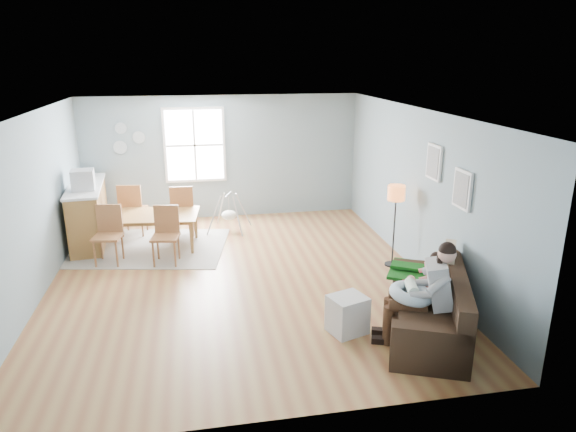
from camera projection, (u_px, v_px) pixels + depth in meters
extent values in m
cube|color=#965835|center=(239.00, 281.00, 8.45)|extent=(8.40, 9.40, 0.08)
cube|color=silver|center=(234.00, 91.00, 7.54)|extent=(8.40, 9.40, 0.60)
cube|color=#79919E|center=(220.00, 149.00, 12.40)|extent=(8.40, 0.08, 3.90)
cube|color=#79919E|center=(294.00, 371.00, 3.66)|extent=(8.40, 0.08, 3.90)
cube|color=#79919E|center=(480.00, 187.00, 8.75)|extent=(0.08, 9.40, 3.90)
cube|color=white|center=(195.00, 145.00, 11.09)|extent=(1.32, 0.06, 1.62)
cube|color=white|center=(195.00, 145.00, 11.06)|extent=(1.20, 0.02, 1.50)
cube|color=white|center=(195.00, 145.00, 11.05)|extent=(1.20, 0.03, 0.04)
cube|color=white|center=(195.00, 145.00, 11.05)|extent=(0.04, 0.03, 1.50)
cube|color=white|center=(462.00, 189.00, 7.02)|extent=(0.04, 0.44, 0.54)
cube|color=slate|center=(461.00, 190.00, 7.01)|extent=(0.01, 0.36, 0.46)
cube|color=white|center=(434.00, 162.00, 7.80)|extent=(0.04, 0.44, 0.54)
cube|color=slate|center=(433.00, 162.00, 7.80)|extent=(0.01, 0.36, 0.46)
cylinder|color=#94A5B1|center=(121.00, 128.00, 10.71)|extent=(0.24, 0.02, 0.24)
cylinder|color=#94A5B1|center=(139.00, 137.00, 10.83)|extent=(0.26, 0.02, 0.26)
cylinder|color=#94A5B1|center=(120.00, 147.00, 10.82)|extent=(0.28, 0.02, 0.28)
cube|color=black|center=(426.00, 317.00, 6.76)|extent=(1.64, 2.30, 0.42)
cube|color=black|center=(457.00, 289.00, 6.57)|extent=(0.99, 2.03, 0.43)
cube|color=black|center=(432.00, 334.00, 5.79)|extent=(0.91, 0.53, 0.16)
cube|color=black|center=(425.00, 268.00, 7.57)|extent=(0.91, 0.53, 0.16)
cube|color=#124F16|center=(424.00, 272.00, 7.33)|extent=(1.22, 1.15, 0.04)
cube|color=tan|center=(449.00, 263.00, 7.06)|extent=(0.37, 0.52, 0.51)
cube|color=#959598|center=(439.00, 284.00, 6.29)|extent=(0.48, 0.53, 0.60)
sphere|color=tan|center=(447.00, 254.00, 6.16)|extent=(0.22, 0.22, 0.22)
sphere|color=black|center=(447.00, 250.00, 6.14)|extent=(0.21, 0.21, 0.21)
cylinder|color=#332012|center=(408.00, 307.00, 6.32)|extent=(0.49, 0.31, 0.16)
cylinder|color=#332012|center=(407.00, 299.00, 6.53)|extent=(0.49, 0.31, 0.16)
cylinder|color=#332012|center=(388.00, 325.00, 6.44)|extent=(0.13, 0.13, 0.52)
cylinder|color=#332012|center=(388.00, 317.00, 6.65)|extent=(0.13, 0.13, 0.52)
cube|color=black|center=(381.00, 340.00, 6.52)|extent=(0.26, 0.18, 0.08)
cube|color=black|center=(381.00, 332.00, 6.73)|extent=(0.26, 0.18, 0.08)
torus|color=#A4BFCD|center=(411.00, 294.00, 6.39)|extent=(0.70, 0.69, 0.23)
cylinder|color=silver|center=(412.00, 287.00, 6.37)|extent=(0.20, 0.34, 0.14)
sphere|color=tan|center=(411.00, 280.00, 6.53)|extent=(0.11, 0.11, 0.11)
cube|color=silver|center=(432.00, 277.00, 6.80)|extent=(0.30, 0.32, 0.36)
sphere|color=tan|center=(436.00, 260.00, 6.72)|extent=(0.17, 0.17, 0.17)
sphere|color=black|center=(436.00, 258.00, 6.71)|extent=(0.16, 0.16, 0.16)
cylinder|color=#D8355B|center=(413.00, 288.00, 6.83)|extent=(0.30, 0.20, 0.09)
cylinder|color=#D8355B|center=(413.00, 284.00, 6.95)|extent=(0.30, 0.20, 0.09)
cylinder|color=#D8355B|center=(402.00, 298.00, 6.91)|extent=(0.07, 0.07, 0.29)
cylinder|color=#D8355B|center=(402.00, 294.00, 7.03)|extent=(0.07, 0.07, 0.29)
cylinder|color=black|center=(392.00, 264.00, 8.96)|extent=(0.25, 0.25, 0.03)
cylinder|color=black|center=(394.00, 231.00, 8.78)|extent=(0.03, 0.03, 1.26)
cylinder|color=orange|center=(396.00, 193.00, 8.58)|extent=(0.29, 0.29, 0.25)
cube|color=silver|center=(347.00, 314.00, 6.73)|extent=(0.56, 0.53, 0.51)
cube|color=black|center=(335.00, 318.00, 6.64)|extent=(0.14, 0.33, 0.40)
cube|color=gray|center=(150.00, 247.00, 9.78)|extent=(3.14, 2.60, 0.01)
imported|color=olive|center=(149.00, 231.00, 9.69)|extent=(1.95, 1.21, 0.65)
cube|color=brown|center=(107.00, 237.00, 8.89)|extent=(0.53, 0.53, 0.04)
cube|color=brown|center=(109.00, 218.00, 9.01)|extent=(0.44, 0.11, 0.51)
cylinder|color=brown|center=(95.00, 254.00, 8.78)|extent=(0.04, 0.04, 0.50)
cylinder|color=brown|center=(117.00, 254.00, 8.79)|extent=(0.04, 0.04, 0.50)
cylinder|color=brown|center=(102.00, 247.00, 9.14)|extent=(0.04, 0.04, 0.50)
cylinder|color=brown|center=(123.00, 246.00, 9.15)|extent=(0.04, 0.04, 0.50)
cube|color=brown|center=(165.00, 237.00, 8.89)|extent=(0.52, 0.52, 0.04)
cube|color=brown|center=(167.00, 219.00, 9.01)|extent=(0.44, 0.11, 0.50)
cylinder|color=brown|center=(153.00, 254.00, 8.78)|extent=(0.04, 0.04, 0.49)
cylinder|color=brown|center=(175.00, 254.00, 8.79)|extent=(0.04, 0.04, 0.49)
cylinder|color=brown|center=(158.00, 247.00, 9.14)|extent=(0.04, 0.04, 0.49)
cylinder|color=brown|center=(179.00, 247.00, 9.15)|extent=(0.04, 0.04, 0.49)
cube|color=brown|center=(134.00, 209.00, 10.38)|extent=(0.56, 0.56, 0.05)
cube|color=brown|center=(129.00, 198.00, 10.08)|extent=(0.47, 0.11, 0.54)
cylinder|color=brown|center=(147.00, 219.00, 10.65)|extent=(0.04, 0.04, 0.52)
cylinder|color=brown|center=(127.00, 219.00, 10.64)|extent=(0.04, 0.04, 0.52)
cylinder|color=brown|center=(142.00, 225.00, 10.27)|extent=(0.04, 0.04, 0.52)
cylinder|color=brown|center=(122.00, 225.00, 10.26)|extent=(0.04, 0.04, 0.52)
cube|color=brown|center=(183.00, 210.00, 10.38)|extent=(0.50, 0.50, 0.05)
cube|color=brown|center=(182.00, 199.00, 10.09)|extent=(0.46, 0.07, 0.52)
cylinder|color=brown|center=(194.00, 219.00, 10.66)|extent=(0.04, 0.04, 0.51)
cylinder|color=brown|center=(175.00, 220.00, 10.61)|extent=(0.04, 0.04, 0.51)
cylinder|color=brown|center=(193.00, 225.00, 10.29)|extent=(0.04, 0.04, 0.51)
cylinder|color=brown|center=(173.00, 225.00, 10.25)|extent=(0.04, 0.04, 0.51)
cube|color=olive|center=(89.00, 214.00, 9.94)|extent=(0.73, 2.05, 1.12)
cube|color=silver|center=(85.00, 186.00, 9.77)|extent=(0.78, 2.10, 0.04)
cube|color=#B1B1B6|center=(83.00, 180.00, 9.36)|extent=(0.43, 0.41, 0.37)
cube|color=black|center=(72.00, 180.00, 9.31)|extent=(0.05, 0.31, 0.26)
cylinder|color=#B1B1B6|center=(228.00, 195.00, 10.51)|extent=(0.18, 0.43, 0.04)
ellipsoid|color=white|center=(229.00, 215.00, 10.65)|extent=(0.32, 0.32, 0.19)
cylinder|color=#B1B1B6|center=(229.00, 205.00, 10.58)|extent=(0.01, 0.01, 0.35)
cylinder|color=#B1B1B6|center=(214.00, 215.00, 10.43)|extent=(0.35, 0.20, 0.78)
cylinder|color=#B1B1B6|center=(238.00, 216.00, 10.36)|extent=(0.19, 0.36, 0.78)
cylinder|color=#B1B1B6|center=(221.00, 208.00, 10.90)|extent=(0.19, 0.36, 0.78)
cylinder|color=#B1B1B6|center=(243.00, 209.00, 10.82)|extent=(0.35, 0.20, 0.78)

